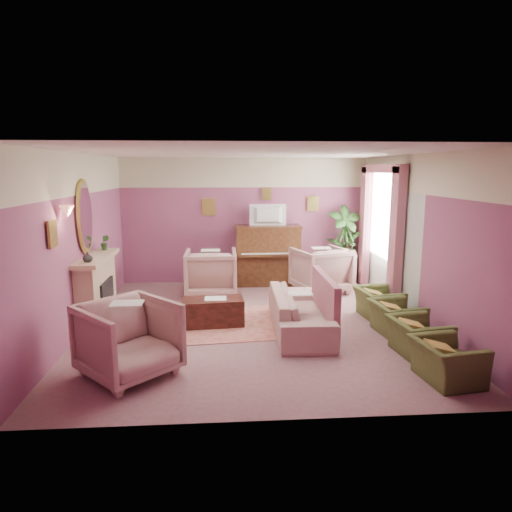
{
  "coord_description": "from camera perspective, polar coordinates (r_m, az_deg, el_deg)",
  "views": [
    {
      "loc": [
        -0.48,
        -7.28,
        2.55
      ],
      "look_at": [
        0.07,
        0.4,
        1.08
      ],
      "focal_mm": 32.0,
      "sensor_mm": 36.0,
      "label": 1
    }
  ],
  "objects": [
    {
      "name": "mantel_vase",
      "position": [
        7.39,
        -20.3,
        -0.15
      ],
      "size": [
        0.16,
        0.16,
        0.16
      ],
      "primitive_type": "imported",
      "color": "beige",
      "rests_on": "mantel_shelf"
    },
    {
      "name": "piano_top",
      "position": [
        10.08,
        1.5,
        3.73
      ],
      "size": [
        1.45,
        0.65,
        0.04
      ],
      "primitive_type": "cube",
      "color": "#472915",
      "rests_on": "piano"
    },
    {
      "name": "print_back_right",
      "position": [
        10.46,
        7.13,
        6.5
      ],
      "size": [
        0.26,
        0.03,
        0.34
      ],
      "primitive_type": "cube",
      "color": "#AEA144",
      "rests_on": "wall_back"
    },
    {
      "name": "floral_armchair_front",
      "position": [
        5.92,
        -15.64,
        -9.56
      ],
      "size": [
        1.01,
        1.01,
        1.06
      ],
      "primitive_type": "imported",
      "color": "tan",
      "rests_on": "floor"
    },
    {
      "name": "sofa_throw",
      "position": [
        7.36,
        8.62,
        -4.67
      ],
      "size": [
        0.11,
        1.62,
        0.59
      ],
      "primitive_type": "cube",
      "color": "#9F5867",
      "rests_on": "sofa"
    },
    {
      "name": "picture_rail_band",
      "position": [
        10.28,
        -1.46,
        10.38
      ],
      "size": [
        5.5,
        0.01,
        0.65
      ],
      "primitive_type": "cube",
      "color": "beige",
      "rests_on": "wall_back"
    },
    {
      "name": "table_paper",
      "position": [
        7.56,
        -5.08,
        -5.31
      ],
      "size": [
        0.35,
        0.28,
        0.01
      ],
      "primitive_type": "cube",
      "color": "white",
      "rests_on": "coffee_table"
    },
    {
      "name": "fire_ember",
      "position": [
        8.07,
        -18.17,
        -6.52
      ],
      "size": [
        0.06,
        0.54,
        0.1
      ],
      "primitive_type": "cube",
      "color": "#FF6229",
      "rests_on": "floor"
    },
    {
      "name": "mantel_plant",
      "position": [
        8.38,
        -18.37,
        1.61
      ],
      "size": [
        0.16,
        0.16,
        0.28
      ],
      "primitive_type": "imported",
      "color": "#24501C",
      "rests_on": "mantel_shelf"
    },
    {
      "name": "side_plant_small",
      "position": [
        10.24,
        11.93,
        0.96
      ],
      "size": [
        0.16,
        0.16,
        0.28
      ],
      "primitive_type": "imported",
      "color": "#24501C",
      "rests_on": "side_table"
    },
    {
      "name": "side_table",
      "position": [
        10.4,
        11.04,
        -1.62
      ],
      "size": [
        0.52,
        0.52,
        0.7
      ],
      "primitive_type": "cylinder",
      "color": "silver",
      "rests_on": "floor"
    },
    {
      "name": "fireplace_inset",
      "position": [
        8.03,
        -18.53,
        -5.29
      ],
      "size": [
        0.18,
        0.72,
        0.68
      ],
      "primitive_type": "cube",
      "color": "black",
      "rests_on": "floor"
    },
    {
      "name": "pelmet",
      "position": [
        9.35,
        15.5,
        10.48
      ],
      "size": [
        0.16,
        2.2,
        0.16
      ],
      "primitive_type": "cube",
      "color": "#9F5867",
      "rests_on": "wall_right"
    },
    {
      "name": "palm_plant",
      "position": [
        10.32,
        11.03,
        2.3
      ],
      "size": [
        0.76,
        0.76,
        1.44
      ],
      "primitive_type": "imported",
      "color": "#24501C",
      "rests_on": "palm_pot"
    },
    {
      "name": "floor",
      "position": [
        7.72,
        -0.33,
        -8.47
      ],
      "size": [
        5.5,
        6.0,
        0.01
      ],
      "primitive_type": "cube",
      "color": "#886064",
      "rests_on": "ground"
    },
    {
      "name": "television",
      "position": [
        10.0,
        1.53,
        5.35
      ],
      "size": [
        0.8,
        0.12,
        0.48
      ],
      "primitive_type": "imported",
      "color": "black",
      "rests_on": "piano"
    },
    {
      "name": "piano_keys",
      "position": [
        9.82,
        1.68,
        0.3
      ],
      "size": [
        1.2,
        0.08,
        0.02
      ],
      "primitive_type": "cube",
      "color": "white",
      "rests_on": "piano"
    },
    {
      "name": "piano",
      "position": [
        10.18,
        1.48,
        0.05
      ],
      "size": [
        1.4,
        0.6,
        1.3
      ],
      "primitive_type": "cube",
      "color": "#472915",
      "rests_on": "floor"
    },
    {
      "name": "sofa",
      "position": [
        7.33,
        5.51,
        -6.04
      ],
      "size": [
        0.71,
        2.14,
        0.86
      ],
      "primitive_type": "imported",
      "color": "tan",
      "rests_on": "floor"
    },
    {
      "name": "olive_chair_b",
      "position": [
        6.79,
        19.63,
        -8.83
      ],
      "size": [
        0.55,
        0.79,
        0.68
      ],
      "primitive_type": "imported",
      "color": "#465225",
      "rests_on": "floor"
    },
    {
      "name": "ceiling",
      "position": [
        7.3,
        -0.35,
        12.78
      ],
      "size": [
        5.5,
        6.0,
        0.01
      ],
      "primitive_type": "cube",
      "color": "silver",
      "rests_on": "wall_back"
    },
    {
      "name": "stripe_panel",
      "position": [
        9.28,
        16.22,
        1.22
      ],
      "size": [
        0.01,
        3.0,
        2.15
      ],
      "primitive_type": "cube",
      "color": "#B0B7AC",
      "rests_on": "wall_right"
    },
    {
      "name": "wall_right",
      "position": [
        8.04,
        19.62,
        1.96
      ],
      "size": [
        0.02,
        6.0,
        2.8
      ],
      "primitive_type": "cube",
      "color": "#6D3B62",
      "rests_on": "floor"
    },
    {
      "name": "piano_keyshelf",
      "position": [
        9.83,
        1.68,
        0.07
      ],
      "size": [
        1.3,
        0.12,
        0.06
      ],
      "primitive_type": "cube",
      "color": "#472915",
      "rests_on": "piano"
    },
    {
      "name": "olive_chair_c",
      "position": [
        7.51,
        17.13,
        -6.81
      ],
      "size": [
        0.55,
        0.79,
        0.68
      ],
      "primitive_type": "imported",
      "color": "#465225",
      "rests_on": "floor"
    },
    {
      "name": "coffee_table",
      "position": [
        7.63,
        -5.43,
        -6.97
      ],
      "size": [
        1.04,
        0.59,
        0.45
      ],
      "primitive_type": "cube",
      "rotation": [
        0.0,
        0.0,
        0.09
      ],
      "color": "#381711",
      "rests_on": "floor"
    },
    {
      "name": "fireplace_surround",
      "position": [
        8.02,
        -19.28,
        -4.25
      ],
      "size": [
        0.3,
        1.4,
        1.1
      ],
      "primitive_type": "cube",
      "color": "tan",
      "rests_on": "floor"
    },
    {
      "name": "olive_chair_d",
      "position": [
        8.24,
        15.08,
        -5.13
      ],
      "size": [
        0.55,
        0.79,
        0.68
      ],
      "primitive_type": "imported",
      "color": "#465225",
      "rests_on": "floor"
    },
    {
      "name": "floral_armchair_left",
      "position": [
        9.31,
        -5.65,
        -1.79
      ],
      "size": [
        1.01,
        1.01,
        1.06
      ],
      "primitive_type": "imported",
      "color": "tan",
      "rests_on": "floor"
    },
    {
      "name": "print_back_mid",
      "position": [
        10.3,
        1.36,
        7.74
      ],
      "size": [
        0.22,
        0.03,
        0.26
      ],
      "primitive_type": "cube",
      "color": "#AEA144",
      "rests_on": "wall_back"
    },
    {
      "name": "area_rug",
      "position": [
        7.75,
        -3.87,
        -8.38
      ],
      "size": [
        2.65,
        2.01,
        0.01
      ],
      "primitive_type": "cube",
      "rotation": [
        0.0,
        0.0,
        0.09
      ],
      "color": "#B2665A",
      "rests_on": "floor"
    },
    {
      "name": "sconce_shade",
      "position": [
        6.8,
        -22.55,
        5.18
      ],
      "size": [
        0.2,
        0.2,
        0.16
      ],
      "primitive_type": "cone",
      "color": "#FB9C73",
      "rests_on": "wall_left"
    },
    {
      "name": "side_plant_big",
      "position": [
        10.3,
        11.14,
        1.21
      ],
      "size": [
        0.3,
        0.3,
        0.34
      ],
      "primitive_type": "imported",
      "color": "#24501C",
      "rests_on": "side_table"
    },
    {
      "name": "curtain_right",
      "position": [
        10.3,
        13.45,
        3.54
      ],
      "size": [
        0.16,
        0.34,
        2.6
      ],
      "primitive_type": "cube",
      "color": "#9F5867",
      "rests_on": "floor"
    },
    {
      "name": "curtain_left",
      "position": [
        8.58,
        17.12,
        1.95
      ],
      "size": [
        0.16,
        0.34,
        2.6
      ],
      "primitive_type": "cube",
      "color": "#9F5867",
      "rests_on": "floor"
    },
    {
      "name": "floral_armchair_right",
      "position": [
        9.63,
        8.1,
        -1.42
      ],
      "size": [
        1.01,
        1.01,
        1.06
      ],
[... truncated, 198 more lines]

